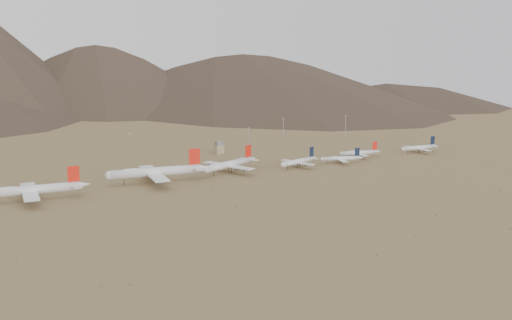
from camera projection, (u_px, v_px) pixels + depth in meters
ground at (263, 181)px, 429.75m from camera, size 3000.00×3000.00×0.00m
mountain_ridge at (12, 25)px, 1141.03m from camera, size 4400.00×1000.00×300.00m
widebody_west at (32, 190)px, 370.10m from camera, size 69.55×54.20×20.78m
widebody_centre at (156, 172)px, 422.11m from camera, size 78.54×61.49×23.57m
widebody_east at (229, 164)px, 458.97m from camera, size 61.80×49.14×19.03m
narrowbody_a at (299, 161)px, 479.87m from camera, size 45.85×33.66×15.34m
narrowbody_b at (342, 158)px, 497.02m from camera, size 38.02×28.51×13.22m
narrowbody_c at (360, 153)px, 524.64m from camera, size 41.35×30.57×13.97m
narrowbody_d at (419, 148)px, 551.10m from camera, size 44.90×32.60×14.87m
control_tower at (219, 148)px, 543.50m from camera, size 8.00×8.00×12.00m
mast_west at (130, 146)px, 498.85m from camera, size 2.00×0.60×25.70m
mast_centre at (248, 140)px, 539.40m from camera, size 2.00×0.60×25.70m
mast_east at (283, 129)px, 616.37m from camera, size 2.00×0.60×25.70m
mast_far_east at (345, 126)px, 642.17m from camera, size 2.00×0.60×25.70m
desert_scrub at (357, 200)px, 371.54m from camera, size 437.83×176.31×0.77m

